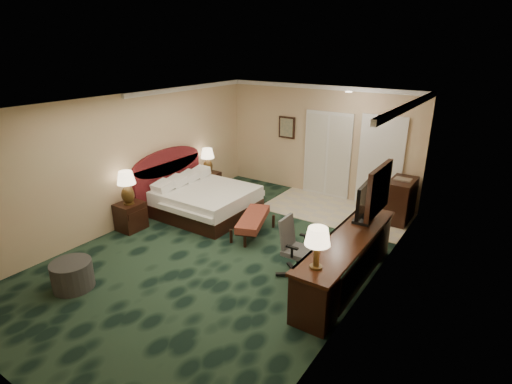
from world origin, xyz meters
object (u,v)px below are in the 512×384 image
Objects in this scene: nightstand_far at (209,183)px; desk_chair at (299,249)px; ottoman at (72,275)px; bed_bench at (253,225)px; lamp_near at (127,188)px; minibar at (400,200)px; lamp_far at (208,161)px; tv at (365,202)px; bed at (207,202)px; desk at (346,261)px; nightstand_near at (131,216)px.

nightstand_far is 0.54× the size of desk_chair.
bed_bench is at bearing 67.06° from ottoman.
lamp_near is 0.74× the size of minibar.
minibar is at bearing 12.92° from lamp_far.
bed_bench is at bearing 149.06° from desk_chair.
ottoman is (0.91, -1.90, -0.69)m from lamp_near.
tv reaches higher than lamp_near.
nightstand_far is 4.66m from tv.
desk_chair reaches higher than bed_bench.
lamp_far is at bearing 128.32° from bed.
minibar is (4.44, 3.52, -0.45)m from lamp_near.
desk_chair reaches higher than desk.
tv reaches higher than desk.
minibar is (3.65, 2.06, 0.16)m from bed.
ottoman is at bearing -77.95° from lamp_far.
lamp_far is 4.60m from minibar.
tv is at bearing -15.09° from lamp_far.
desk is (4.43, 0.56, 0.12)m from nightstand_near.
nightstand_far is 0.19× the size of desk.
tv is 1.36m from desk_chair.
minibar is (4.47, 1.03, -0.40)m from lamp_far.
lamp_far is (-0.03, 2.49, -0.05)m from lamp_near.
lamp_far is 0.52× the size of bed_bench.
tv is (4.39, 1.31, 0.25)m from lamp_near.
bed_bench is 1.97× the size of ottoman.
bed is 3.11m from desk_chair.
minibar is at bearing 12.68° from nightstand_far.
tv is at bearing -17.34° from bed_bench.
ottoman is 4.82m from tv.
desk is (4.44, -1.92, -0.46)m from lamp_far.
desk is at bearing -90.60° from minibar.
ottoman is 0.68× the size of minibar.
lamp_far is at bearing 90.24° from nightstand_near.
lamp_far is at bearing 160.99° from tv.
minibar is at bearing 89.40° from desk.
nightstand_near is 1.04× the size of nightstand_far.
lamp_near is at bearing -44.81° from nightstand_near.
tv is (4.41, -1.19, 0.30)m from lamp_far.
nightstand_far is 0.61× the size of tv.
desk is 2.95m from minibar.
lamp_near is 0.24× the size of desk.
tv is at bearing 92.12° from desk.
lamp_near is (0.02, -0.02, 0.63)m from nightstand_near.
minibar is at bearing 38.16° from nightstand_near.
bed_bench is 1.22× the size of desk_chair.
desk_chair is (3.69, 0.34, -0.41)m from lamp_near.
desk_chair reaches higher than nightstand_near.
bed is 1.33m from nightstand_far.
ottoman is 3.58m from desk_chair.
lamp_far is 0.71× the size of tv.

